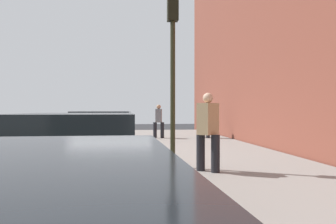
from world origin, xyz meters
name	(u,v)px	position (x,y,z in m)	size (l,w,h in m)	color
ground_plane	(110,160)	(0.00, 0.00, 0.00)	(56.00, 56.00, 0.00)	#28282B
sidewalk	(215,156)	(0.00, -3.30, 0.07)	(28.00, 4.60, 0.15)	gray
lane_stripe_centre	(2,162)	(0.00, 3.20, 0.00)	(28.00, 0.14, 0.01)	gold
parked_car_green	(78,165)	(-5.98, 0.24, 0.76)	(4.38, 1.91, 1.51)	black
parked_car_navy	(103,137)	(-0.29, 0.21, 0.76)	(4.28, 2.02, 1.51)	black
pedestrian_grey_coat	(159,120)	(6.73, -2.10, 1.03)	(0.49, 0.54, 1.66)	black
pedestrian_tan_coat	(208,130)	(-3.23, -2.33, 1.11)	(0.56, 0.56, 1.80)	black
pedestrian_brown_coat	(205,120)	(6.56, -4.38, 1.06)	(0.54, 0.50, 1.71)	black
traffic_light_pole	(173,49)	(-2.49, -1.61, 3.05)	(0.35, 0.26, 4.29)	#2D2D19
rolling_suitcase	(202,131)	(7.08, -4.35, 0.44)	(0.34, 0.22, 0.94)	black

